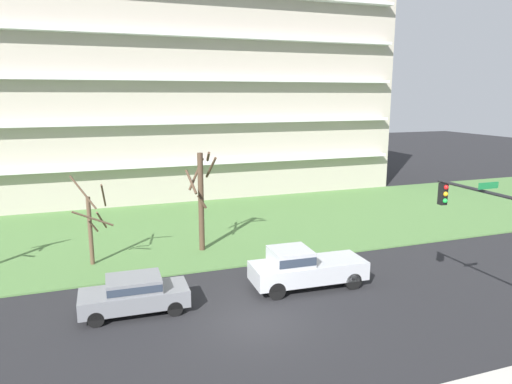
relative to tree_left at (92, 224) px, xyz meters
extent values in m
plane|color=#232326|center=(5.96, -8.80, -2.31)|extent=(160.00, 160.00, 0.00)
cube|color=#547F42|center=(5.96, 5.20, -2.27)|extent=(80.00, 16.00, 0.08)
cube|color=#B2A899|center=(5.96, 20.16, 7.81)|extent=(43.06, 13.93, 20.24)
cube|color=silver|center=(5.96, 12.75, 1.06)|extent=(41.34, 0.90, 0.24)
cube|color=silver|center=(5.96, 12.75, 4.44)|extent=(41.34, 0.90, 0.24)
cube|color=silver|center=(5.96, 12.75, 7.81)|extent=(41.34, 0.90, 0.24)
cube|color=silver|center=(5.96, 12.75, 11.18)|extent=(41.34, 0.90, 0.24)
cylinder|color=brown|center=(-0.10, 0.15, -0.44)|extent=(0.22, 0.22, 3.74)
cylinder|color=brown|center=(0.07, -0.82, 0.49)|extent=(1.99, 0.45, 1.05)
cylinder|color=brown|center=(-0.30, -0.42, 1.78)|extent=(1.25, 0.52, 1.77)
cylinder|color=brown|center=(0.67, 0.06, 1.46)|extent=(0.28, 1.62, 1.50)
cylinder|color=brown|center=(0.07, -0.05, -0.10)|extent=(0.52, 0.47, 0.75)
cylinder|color=brown|center=(0.50, -0.07, 0.19)|extent=(0.55, 1.29, 1.21)
cylinder|color=#4C3828|center=(5.94, 0.49, 0.56)|extent=(0.32, 0.32, 5.74)
cylinder|color=#4C3828|center=(5.95, 0.27, 0.67)|extent=(0.56, 0.15, 0.83)
cylinder|color=#4C3828|center=(6.60, 0.59, 2.55)|extent=(0.36, 1.42, 1.35)
cylinder|color=#4C3828|center=(5.80, 0.94, 2.16)|extent=(1.05, 0.46, 1.81)
cylinder|color=#4C3828|center=(5.38, 0.35, 1.84)|extent=(0.46, 1.27, 1.25)
cylinder|color=#4C3828|center=(6.40, 0.42, 3.21)|extent=(0.29, 1.01, 0.66)
cube|color=slate|center=(1.47, -6.30, -1.64)|extent=(4.46, 1.94, 0.70)
cube|color=slate|center=(1.47, -6.30, -1.02)|extent=(2.25, 1.73, 0.55)
cube|color=#2D3847|center=(1.47, -6.30, -1.02)|extent=(2.21, 1.76, 0.30)
cylinder|color=black|center=(-0.10, -7.04, -1.99)|extent=(0.65, 0.24, 0.64)
cylinder|color=black|center=(-0.05, -5.46, -1.99)|extent=(0.65, 0.24, 0.64)
cylinder|color=black|center=(2.98, -7.14, -1.99)|extent=(0.65, 0.24, 0.64)
cylinder|color=black|center=(3.03, -5.56, -1.99)|extent=(0.65, 0.24, 0.64)
cube|color=#B7BABF|center=(9.44, -6.30, -1.49)|extent=(5.48, 2.23, 0.85)
cube|color=#B7BABF|center=(8.54, -6.26, -0.71)|extent=(1.88, 1.92, 0.70)
cube|color=#2D3847|center=(8.54, -6.26, -0.71)|extent=(1.84, 1.96, 0.38)
cylinder|color=black|center=(7.51, -7.11, -1.91)|extent=(0.81, 0.25, 0.80)
cylinder|color=black|center=(7.59, -5.33, -1.91)|extent=(0.81, 0.25, 0.80)
cylinder|color=black|center=(11.29, -7.28, -1.91)|extent=(0.81, 0.25, 0.80)
cylinder|color=black|center=(11.36, -5.50, -1.91)|extent=(0.81, 0.25, 0.80)
cylinder|color=black|center=(13.60, -12.57, 3.13)|extent=(0.12, 5.66, 0.12)
cube|color=black|center=(13.60, -10.04, 2.63)|extent=(0.28, 0.28, 0.90)
sphere|color=red|center=(13.60, -10.19, 2.93)|extent=(0.20, 0.20, 0.20)
sphere|color=#F2A519|center=(13.60, -10.19, 2.65)|extent=(0.20, 0.20, 0.20)
sphere|color=green|center=(13.60, -10.19, 2.37)|extent=(0.20, 0.20, 0.20)
cube|color=#197238|center=(13.60, -12.29, 3.38)|extent=(0.90, 0.04, 0.24)
camera|label=1|loc=(0.05, -25.07, 6.58)|focal=32.91mm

